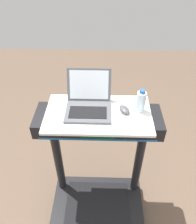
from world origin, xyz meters
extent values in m
cylinder|color=black|center=(-0.34, 0.70, 0.55)|extent=(0.07, 0.07, 0.80)
cylinder|color=black|center=(0.34, 0.70, 0.55)|extent=(0.07, 0.07, 0.80)
cube|color=black|center=(0.00, 0.70, 1.00)|extent=(0.90, 0.28, 0.11)
cube|color=#0C3F19|center=(0.00, 0.56, 1.00)|extent=(0.24, 0.01, 0.06)
cube|color=#1E598C|center=(0.00, 0.56, 0.96)|extent=(0.81, 0.00, 0.02)
cube|color=white|center=(0.00, 0.70, 1.07)|extent=(0.74, 0.42, 0.02)
cube|color=#515459|center=(-0.07, 0.70, 1.09)|extent=(0.31, 0.23, 0.02)
cube|color=black|center=(-0.07, 0.68, 1.10)|extent=(0.26, 0.13, 0.00)
cube|color=#515459|center=(-0.07, 0.86, 1.20)|extent=(0.31, 0.10, 0.22)
cube|color=white|center=(-0.07, 0.85, 1.21)|extent=(0.28, 0.08, 0.19)
ellipsoid|color=#4C4C51|center=(0.18, 0.72, 1.09)|extent=(0.10, 0.12, 0.03)
cylinder|color=silver|center=(0.29, 0.74, 1.15)|extent=(0.06, 0.06, 0.15)
cylinder|color=#2659A5|center=(0.29, 0.74, 1.24)|extent=(0.04, 0.04, 0.02)
camera|label=1|loc=(0.03, -0.49, 2.10)|focal=36.39mm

